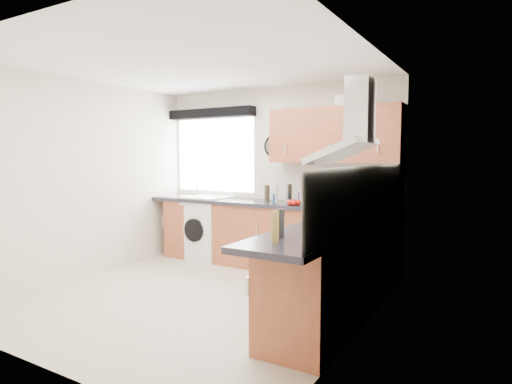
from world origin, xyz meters
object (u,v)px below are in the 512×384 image
Objects in this scene: oven at (338,271)px; washing_machine at (207,227)px; extractor_hood at (351,131)px; upper_cabinets at (334,135)px.

oven is 0.91× the size of washing_machine.
extractor_hood reaches higher than washing_machine.
washing_machine is at bearing 153.99° from oven.
extractor_hood is 0.84× the size of washing_machine.
upper_cabinets is at bearing 112.54° from oven.
upper_cabinets is 1.82× the size of washing_machine.
oven is 1.35m from extractor_hood.
extractor_hood is 0.46× the size of upper_cabinets.
extractor_hood is at bearing -63.87° from upper_cabinets.
washing_machine reaches higher than oven.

